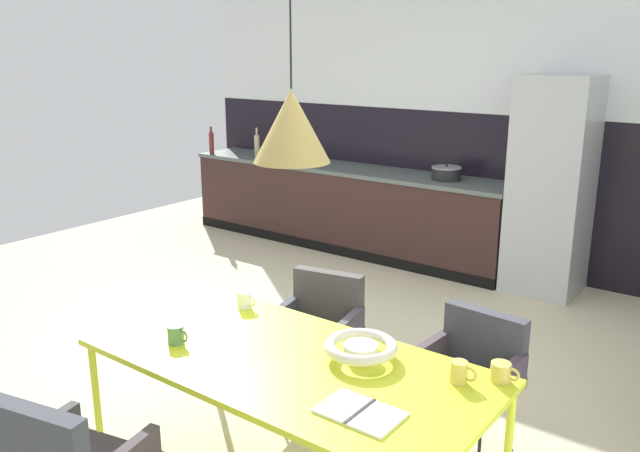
{
  "coord_description": "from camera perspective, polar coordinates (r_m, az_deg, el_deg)",
  "views": [
    {
      "loc": [
        2.6,
        -2.94,
        2.1
      ],
      "look_at": [
        -0.08,
        0.63,
        0.88
      ],
      "focal_mm": 36.6,
      "sensor_mm": 36.0,
      "label": 1
    }
  ],
  "objects": [
    {
      "name": "back_wall_splashback_dark",
      "position": [
        6.65,
        13.08,
        3.21
      ],
      "size": [
        6.64,
        0.12,
        1.49
      ],
      "primitive_type": "cube",
      "color": "black",
      "rests_on": "ground"
    },
    {
      "name": "bottle_wine_green",
      "position": [
        7.58,
        -5.53,
        7.04
      ],
      "size": [
        0.06,
        0.06,
        0.33
      ],
      "color": "tan",
      "rests_on": "kitchen_counter"
    },
    {
      "name": "cooking_pot",
      "position": [
        6.33,
        10.99,
        4.55
      ],
      "size": [
        0.28,
        0.28,
        0.15
      ],
      "color": "black",
      "rests_on": "kitchen_counter"
    },
    {
      "name": "kitchen_counter",
      "position": [
        7.03,
        1.99,
        1.7
      ],
      "size": [
        3.76,
        0.63,
        0.88
      ],
      "color": "#34201D",
      "rests_on": "ground"
    },
    {
      "name": "pendant_lamp_over_table_near",
      "position": [
        2.74,
        -2.5,
        8.76
      ],
      "size": [
        0.33,
        0.33,
        1.3
      ],
      "color": "black"
    },
    {
      "name": "mug_glass_clear",
      "position": [
        3.2,
        -12.45,
        -9.24
      ],
      "size": [
        0.12,
        0.08,
        0.09
      ],
      "color": "#5B8456",
      "rests_on": "dining_table"
    },
    {
      "name": "back_wall_panel_upper",
      "position": [
        6.51,
        13.9,
        16.15
      ],
      "size": [
        6.64,
        0.12,
        1.49
      ],
      "primitive_type": "cube",
      "color": "silver",
      "rests_on": "back_wall_splashback_dark"
    },
    {
      "name": "bottle_spice_small",
      "position": [
        7.86,
        -9.47,
        7.23
      ],
      "size": [
        0.06,
        0.06,
        0.32
      ],
      "color": "maroon",
      "rests_on": "kitchen_counter"
    },
    {
      "name": "ground_plane",
      "position": [
        4.45,
        -4.16,
        -12.84
      ],
      "size": [
        8.63,
        8.63,
        0.0
      ],
      "primitive_type": "plane",
      "color": "#C1B693"
    },
    {
      "name": "armchair_corner_seat",
      "position": [
        3.57,
        13.15,
        -11.71
      ],
      "size": [
        0.52,
        0.5,
        0.76
      ],
      "rotation": [
        0.0,
        0.0,
        3.07
      ],
      "color": "#3E373F",
      "rests_on": "ground"
    },
    {
      "name": "mug_wide_latte",
      "position": [
        3.55,
        -6.59,
        -6.43
      ],
      "size": [
        0.12,
        0.08,
        0.09
      ],
      "color": "white",
      "rests_on": "dining_table"
    },
    {
      "name": "armchair_near_window",
      "position": [
        4.05,
        -0.01,
        -8.18
      ],
      "size": [
        0.56,
        0.55,
        0.75
      ],
      "rotation": [
        0.0,
        0.0,
        3.33
      ],
      "color": "#3E373F",
      "rests_on": "ground"
    },
    {
      "name": "refrigerator_column",
      "position": [
        5.97,
        19.57,
        3.3
      ],
      "size": [
        0.61,
        0.6,
        1.88
      ],
      "primitive_type": "cube",
      "color": "#ADAFB2",
      "rests_on": "ground"
    },
    {
      "name": "mug_dark_espresso",
      "position": [
        2.9,
        15.57,
        -12.21
      ],
      "size": [
        0.13,
        0.08,
        0.08
      ],
      "color": "gold",
      "rests_on": "dining_table"
    },
    {
      "name": "mug_short_terracotta",
      "position": [
        2.84,
        12.13,
        -12.4
      ],
      "size": [
        0.12,
        0.07,
        0.1
      ],
      "color": "gold",
      "rests_on": "dining_table"
    },
    {
      "name": "dining_table",
      "position": [
        3.03,
        -2.84,
        -12.15
      ],
      "size": [
        1.87,
        0.9,
        0.74
      ],
      "color": "#C8D427",
      "rests_on": "ground"
    },
    {
      "name": "fruit_bowl",
      "position": [
        2.98,
        3.59,
        -10.58
      ],
      "size": [
        0.33,
        0.33,
        0.09
      ],
      "color": "silver",
      "rests_on": "dining_table"
    },
    {
      "name": "open_book",
      "position": [
        2.6,
        3.52,
        -15.96
      ],
      "size": [
        0.31,
        0.21,
        0.02
      ],
      "color": "white",
      "rests_on": "dining_table"
    }
  ]
}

